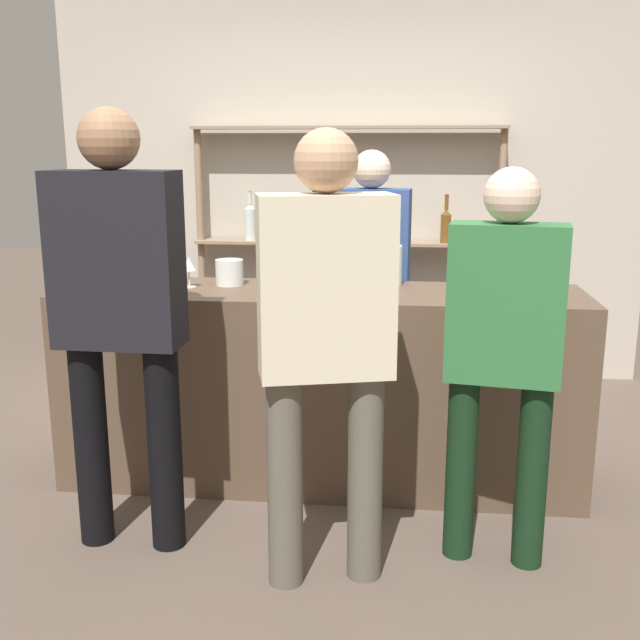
{
  "coord_description": "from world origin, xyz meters",
  "views": [
    {
      "loc": [
        0.38,
        -3.47,
        1.63
      ],
      "look_at": [
        0.0,
        0.0,
        0.81
      ],
      "focal_mm": 42.0,
      "sensor_mm": 36.0,
      "label": 1
    }
  ],
  "objects_px": {
    "counter_bottle_3": "(98,259)",
    "server_behind_counter": "(370,270)",
    "counter_bottle_2": "(162,261)",
    "wine_glass": "(189,265)",
    "ice_bucket": "(486,273)",
    "customer_center": "(326,330)",
    "customer_right": "(503,341)",
    "cork_jar": "(229,272)",
    "customer_left": "(119,302)",
    "counter_bottle_0": "(334,259)",
    "counter_bottle_1": "(393,260)"
  },
  "relations": [
    {
      "from": "customer_left",
      "to": "customer_right",
      "type": "relative_size",
      "value": 1.14
    },
    {
      "from": "counter_bottle_0",
      "to": "customer_center",
      "type": "xyz_separation_m",
      "value": [
        0.06,
        -0.95,
        -0.12
      ]
    },
    {
      "from": "ice_bucket",
      "to": "server_behind_counter",
      "type": "relative_size",
      "value": 0.12
    },
    {
      "from": "server_behind_counter",
      "to": "customer_left",
      "type": "bearing_deg",
      "value": -27.59
    },
    {
      "from": "cork_jar",
      "to": "customer_left",
      "type": "bearing_deg",
      "value": -107.5
    },
    {
      "from": "counter_bottle_3",
      "to": "server_behind_counter",
      "type": "distance_m",
      "value": 1.48
    },
    {
      "from": "customer_center",
      "to": "counter_bottle_0",
      "type": "bearing_deg",
      "value": -11.23
    },
    {
      "from": "counter_bottle_2",
      "to": "cork_jar",
      "type": "xyz_separation_m",
      "value": [
        0.3,
        0.11,
        -0.07
      ]
    },
    {
      "from": "customer_left",
      "to": "server_behind_counter",
      "type": "bearing_deg",
      "value": -31.37
    },
    {
      "from": "customer_right",
      "to": "counter_bottle_1",
      "type": "bearing_deg",
      "value": 36.1
    },
    {
      "from": "counter_bottle_2",
      "to": "counter_bottle_1",
      "type": "bearing_deg",
      "value": 9.33
    },
    {
      "from": "wine_glass",
      "to": "ice_bucket",
      "type": "xyz_separation_m",
      "value": [
        1.41,
        0.01,
        -0.01
      ]
    },
    {
      "from": "counter_bottle_1",
      "to": "wine_glass",
      "type": "distance_m",
      "value": 0.99
    },
    {
      "from": "cork_jar",
      "to": "customer_right",
      "type": "bearing_deg",
      "value": -32.3
    },
    {
      "from": "counter_bottle_1",
      "to": "customer_center",
      "type": "xyz_separation_m",
      "value": [
        -0.22,
        -1.06,
        -0.1
      ]
    },
    {
      "from": "server_behind_counter",
      "to": "customer_right",
      "type": "bearing_deg",
      "value": 27.14
    },
    {
      "from": "counter_bottle_3",
      "to": "server_behind_counter",
      "type": "xyz_separation_m",
      "value": [
        1.31,
        0.69,
        -0.15
      ]
    },
    {
      "from": "cork_jar",
      "to": "customer_center",
      "type": "bearing_deg",
      "value": -59.79
    },
    {
      "from": "counter_bottle_2",
      "to": "cork_jar",
      "type": "height_order",
      "value": "counter_bottle_2"
    },
    {
      "from": "counter_bottle_1",
      "to": "customer_left",
      "type": "relative_size",
      "value": 0.19
    },
    {
      "from": "cork_jar",
      "to": "customer_center",
      "type": "relative_size",
      "value": 0.08
    },
    {
      "from": "counter_bottle_0",
      "to": "cork_jar",
      "type": "xyz_separation_m",
      "value": [
        -0.52,
        0.04,
        -0.08
      ]
    },
    {
      "from": "counter_bottle_3",
      "to": "server_behind_counter",
      "type": "relative_size",
      "value": 0.21
    },
    {
      "from": "counter_bottle_2",
      "to": "cork_jar",
      "type": "relative_size",
      "value": 2.42
    },
    {
      "from": "counter_bottle_0",
      "to": "counter_bottle_3",
      "type": "xyz_separation_m",
      "value": [
        -1.16,
        -0.02,
        -0.02
      ]
    },
    {
      "from": "ice_bucket",
      "to": "customer_center",
      "type": "height_order",
      "value": "customer_center"
    },
    {
      "from": "cork_jar",
      "to": "customer_left",
      "type": "relative_size",
      "value": 0.08
    },
    {
      "from": "wine_glass",
      "to": "cork_jar",
      "type": "relative_size",
      "value": 1.07
    },
    {
      "from": "server_behind_counter",
      "to": "ice_bucket",
      "type": "bearing_deg",
      "value": 44.25
    },
    {
      "from": "customer_center",
      "to": "wine_glass",
      "type": "bearing_deg",
      "value": 25.17
    },
    {
      "from": "counter_bottle_0",
      "to": "customer_center",
      "type": "distance_m",
      "value": 0.96
    },
    {
      "from": "customer_center",
      "to": "customer_left",
      "type": "xyz_separation_m",
      "value": [
        -0.83,
        0.18,
        0.05
      ]
    },
    {
      "from": "counter_bottle_1",
      "to": "customer_center",
      "type": "height_order",
      "value": "customer_center"
    },
    {
      "from": "customer_right",
      "to": "server_behind_counter",
      "type": "height_order",
      "value": "server_behind_counter"
    },
    {
      "from": "wine_glass",
      "to": "ice_bucket",
      "type": "bearing_deg",
      "value": 0.33
    },
    {
      "from": "counter_bottle_1",
      "to": "customer_left",
      "type": "xyz_separation_m",
      "value": [
        -1.05,
        -0.88,
        -0.05
      ]
    },
    {
      "from": "counter_bottle_0",
      "to": "cork_jar",
      "type": "distance_m",
      "value": 0.53
    },
    {
      "from": "ice_bucket",
      "to": "customer_center",
      "type": "xyz_separation_m",
      "value": [
        -0.65,
        -0.92,
        -0.07
      ]
    },
    {
      "from": "customer_right",
      "to": "cork_jar",
      "type": "bearing_deg",
      "value": 66.88
    },
    {
      "from": "counter_bottle_3",
      "to": "cork_jar",
      "type": "xyz_separation_m",
      "value": [
        0.64,
        0.07,
        -0.07
      ]
    },
    {
      "from": "counter_bottle_2",
      "to": "customer_left",
      "type": "distance_m",
      "value": 0.7
    },
    {
      "from": "counter_bottle_0",
      "to": "customer_left",
      "type": "xyz_separation_m",
      "value": [
        -0.78,
        -0.77,
        -0.07
      ]
    },
    {
      "from": "counter_bottle_0",
      "to": "counter_bottle_2",
      "type": "distance_m",
      "value": 0.83
    },
    {
      "from": "counter_bottle_2",
      "to": "customer_left",
      "type": "height_order",
      "value": "customer_left"
    },
    {
      "from": "counter_bottle_2",
      "to": "wine_glass",
      "type": "relative_size",
      "value": 2.26
    },
    {
      "from": "counter_bottle_3",
      "to": "customer_right",
      "type": "distance_m",
      "value": 2.01
    },
    {
      "from": "cork_jar",
      "to": "wine_glass",
      "type": "bearing_deg",
      "value": -155.55
    },
    {
      "from": "ice_bucket",
      "to": "customer_right",
      "type": "xyz_separation_m",
      "value": [
        -0.0,
        -0.7,
        -0.14
      ]
    },
    {
      "from": "counter_bottle_3",
      "to": "customer_right",
      "type": "bearing_deg",
      "value": -20.83
    },
    {
      "from": "customer_left",
      "to": "customer_right",
      "type": "xyz_separation_m",
      "value": [
        1.49,
        0.03,
        -0.12
      ]
    }
  ]
}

